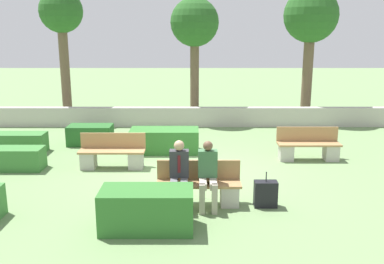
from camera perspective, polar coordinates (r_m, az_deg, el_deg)
ground_plane at (r=10.74m, az=-0.36°, el=-5.30°), size 60.00×60.00×0.00m
perimeter_wall at (r=15.68m, az=-0.21°, el=2.04°), size 14.74×0.30×0.70m
bench_front at (r=8.70m, az=1.00°, el=-7.57°), size 1.70×0.49×0.87m
bench_left_side at (r=12.05m, az=15.36°, el=-2.06°), size 1.68×0.48×0.87m
bench_right_side at (r=11.14m, az=-10.47°, el=-3.06°), size 1.68×0.48×0.87m
person_seated_man at (r=8.43m, az=-1.62°, el=-5.27°), size 0.38×0.64×1.35m
person_seated_woman at (r=8.44m, az=2.24°, el=-5.34°), size 0.38×0.64×1.33m
hedge_block_near_left at (r=11.79m, az=-23.16°, el=-3.27°), size 1.75×0.62×0.56m
hedge_block_near_right at (r=13.56m, az=-13.28°, el=-0.36°), size 1.34×0.74×0.60m
hedge_block_mid_left at (r=12.40m, az=-3.57°, el=-1.13°), size 1.97×0.89×0.67m
hedge_block_mid_right at (r=7.70m, az=-5.92°, el=-10.22°), size 1.63×0.78×0.74m
hedge_block_far_right at (r=13.45m, az=-23.21°, el=-1.30°), size 2.17×0.61×0.56m
suitcase at (r=8.74m, az=9.89°, el=-8.14°), size 0.46×0.24×0.73m
tree_leftmost at (r=17.22m, az=-16.90°, el=14.41°), size 1.62×1.62×4.95m
tree_center_left at (r=16.48m, az=0.47°, el=14.02°), size 1.82×1.82×4.65m
tree_center_right at (r=17.31m, az=15.68°, el=14.33°), size 2.06×2.06×5.03m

